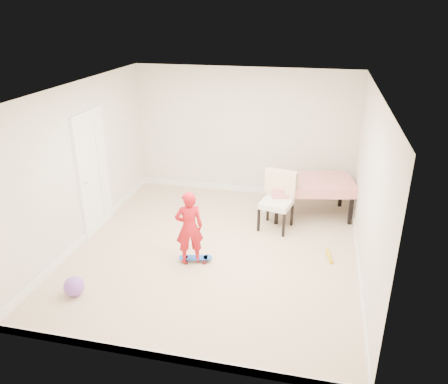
% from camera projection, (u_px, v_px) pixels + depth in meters
% --- Properties ---
extents(ground, '(5.00, 5.00, 0.00)m').
position_uv_depth(ground, '(215.00, 249.00, 7.14)').
color(ground, '#C9AD8C').
rests_on(ground, ground).
extents(ceiling, '(4.50, 5.00, 0.04)m').
position_uv_depth(ceiling, '(214.00, 90.00, 6.12)').
color(ceiling, white).
rests_on(ceiling, wall_back).
extents(wall_back, '(4.50, 0.04, 2.60)m').
position_uv_depth(wall_back, '(244.00, 133.00, 8.85)').
color(wall_back, beige).
rests_on(wall_back, ground).
extents(wall_front, '(4.50, 0.04, 2.60)m').
position_uv_depth(wall_front, '(156.00, 261.00, 4.40)').
color(wall_front, beige).
rests_on(wall_front, ground).
extents(wall_left, '(0.04, 5.00, 2.60)m').
position_uv_depth(wall_left, '(81.00, 164.00, 7.08)').
color(wall_left, beige).
rests_on(wall_left, ground).
extents(wall_right, '(0.04, 5.00, 2.60)m').
position_uv_depth(wall_right, '(367.00, 188.00, 6.17)').
color(wall_right, beige).
rests_on(wall_right, ground).
extents(door, '(0.11, 0.94, 2.11)m').
position_uv_depth(door, '(93.00, 174.00, 7.45)').
color(door, white).
rests_on(door, ground).
extents(baseboard_back, '(4.50, 0.02, 0.12)m').
position_uv_depth(baseboard_back, '(243.00, 189.00, 9.35)').
color(baseboard_back, white).
rests_on(baseboard_back, ground).
extents(baseboard_front, '(4.50, 0.02, 0.12)m').
position_uv_depth(baseboard_front, '(162.00, 356.00, 4.88)').
color(baseboard_front, white).
rests_on(baseboard_front, ground).
extents(baseboard_left, '(0.02, 5.00, 0.12)m').
position_uv_depth(baseboard_left, '(90.00, 232.00, 7.57)').
color(baseboard_left, white).
rests_on(baseboard_left, ground).
extents(baseboard_right, '(0.02, 5.00, 0.12)m').
position_uv_depth(baseboard_right, '(358.00, 263.00, 6.66)').
color(baseboard_right, white).
rests_on(baseboard_right, ground).
extents(dining_table, '(1.69, 1.26, 0.71)m').
position_uv_depth(dining_table, '(310.00, 197.00, 8.20)').
color(dining_table, red).
rests_on(dining_table, ground).
extents(dining_chair, '(0.69, 0.75, 1.03)m').
position_uv_depth(dining_chair, '(276.00, 202.00, 7.62)').
color(dining_chair, white).
rests_on(dining_chair, ground).
extents(skateboard, '(0.55, 0.30, 0.08)m').
position_uv_depth(skateboard, '(196.00, 259.00, 6.79)').
color(skateboard, blue).
rests_on(skateboard, ground).
extents(child, '(0.50, 0.42, 1.16)m').
position_uv_depth(child, '(189.00, 230.00, 6.54)').
color(child, red).
rests_on(child, ground).
extents(balloon, '(0.28, 0.28, 0.28)m').
position_uv_depth(balloon, '(74.00, 286.00, 5.96)').
color(balloon, '#8C53C7').
rests_on(balloon, ground).
extents(foam_toy, '(0.13, 0.40, 0.06)m').
position_uv_depth(foam_toy, '(329.00, 256.00, 6.90)').
color(foam_toy, gold).
rests_on(foam_toy, ground).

